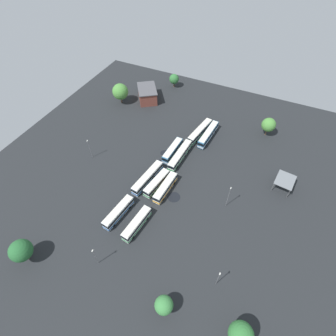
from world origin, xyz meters
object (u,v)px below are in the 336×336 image
(bus_row1_slot0, at_px, (173,150))
(depot_building, at_px, (147,94))
(lamp_post_far_corner, at_px, (90,148))
(tree_east_edge, at_px, (269,125))
(tree_south_edge, at_px, (164,305))
(tree_north_edge, at_px, (174,79))
(tree_northeast, at_px, (21,251))
(lamp_post_mid_lot, at_px, (228,196))
(lamp_post_near_entrance, at_px, (218,278))
(bus_row3_slot0, at_px, (118,212))
(tree_northwest, at_px, (120,92))
(lamp_post_by_building, at_px, (95,256))
(bus_row0_slot2, at_px, (208,134))
(bus_row2_slot2, at_px, (165,187))
(maintenance_shelter, at_px, (285,180))
(bus_row2_slot1, at_px, (157,183))
(bus_row2_slot0, at_px, (148,178))
(bus_row3_slot2, at_px, (137,224))
(bus_row0_slot1, at_px, (200,131))
(bus_row1_slot1, at_px, (180,155))
(tree_west_edge, at_px, (241,335))

(bus_row1_slot0, distance_m, depot_building, 38.41)
(lamp_post_far_corner, xyz_separation_m, tree_east_edge, (-41.48, 57.62, 0.48))
(depot_building, bearing_deg, tree_south_edge, 30.66)
(tree_north_edge, height_order, tree_northeast, tree_northeast)
(lamp_post_mid_lot, relative_size, tree_east_edge, 1.19)
(tree_south_edge, bearing_deg, lamp_post_far_corner, -126.88)
(lamp_post_near_entrance, bearing_deg, bus_row3_slot0, -101.25)
(tree_northwest, bearing_deg, lamp_post_by_building, 26.90)
(bus_row0_slot2, relative_size, tree_northeast, 1.84)
(lamp_post_far_corner, bearing_deg, bus_row0_slot2, 128.85)
(bus_row2_slot2, xyz_separation_m, maintenance_shelter, (-18.58, 35.98, 2.02))
(maintenance_shelter, bearing_deg, bus_row2_slot1, -65.37)
(lamp_post_mid_lot, relative_size, tree_south_edge, 1.46)
(bus_row2_slot1, bearing_deg, tree_northeast, -28.97)
(bus_row2_slot0, bearing_deg, bus_row3_slot2, 17.57)
(bus_row2_slot1, xyz_separation_m, tree_south_edge, (34.01, 19.18, 2.38))
(bus_row2_slot2, relative_size, tree_south_edge, 1.94)
(bus_row0_slot1, height_order, lamp_post_by_building, lamp_post_by_building)
(bus_row1_slot1, relative_size, bus_row3_slot0, 1.22)
(bus_row2_slot2, distance_m, lamp_post_near_entrance, 33.69)
(tree_northeast, bearing_deg, tree_south_edge, 96.40)
(bus_row2_slot0, relative_size, maintenance_shelter, 1.97)
(tree_north_edge, bearing_deg, bus_row1_slot1, 26.90)
(lamp_post_mid_lot, bearing_deg, bus_row0_slot1, -145.53)
(bus_row1_slot0, height_order, tree_northeast, tree_northeast)
(bus_row3_slot0, bearing_deg, bus_row0_slot2, 164.19)
(lamp_post_far_corner, bearing_deg, tree_northeast, 10.51)
(bus_row2_slot0, distance_m, tree_south_edge, 41.88)
(lamp_post_near_entrance, bearing_deg, tree_north_edge, -149.07)
(tree_east_edge, bearing_deg, depot_building, -91.51)
(lamp_post_mid_lot, bearing_deg, bus_row2_slot0, -86.52)
(bus_row3_slot0, distance_m, lamp_post_near_entrance, 35.35)
(tree_west_edge, height_order, tree_northeast, tree_west_edge)
(depot_building, bearing_deg, bus_row2_slot1, 31.57)
(bus_row3_slot0, distance_m, tree_northeast, 28.06)
(bus_row3_slot0, distance_m, lamp_post_far_corner, 29.31)
(tree_south_edge, height_order, tree_west_edge, tree_west_edge)
(bus_row0_slot2, distance_m, bus_row3_slot2, 48.54)
(bus_row2_slot2, height_order, tree_west_edge, tree_west_edge)
(bus_row3_slot0, xyz_separation_m, tree_south_edge, (18.44, 24.82, 2.38))
(lamp_post_far_corner, distance_m, tree_west_edge, 74.53)
(maintenance_shelter, height_order, tree_south_edge, tree_south_edge)
(bus_row2_slot0, xyz_separation_m, tree_east_edge, (-42.70, 32.69, 3.32))
(tree_south_edge, bearing_deg, depot_building, -149.34)
(lamp_post_by_building, xyz_separation_m, lamp_post_mid_lot, (-33.63, 26.81, 0.79))
(bus_row0_slot1, relative_size, bus_row1_slot0, 1.23)
(tree_northwest, bearing_deg, tree_east_edge, 95.14)
(bus_row1_slot1, xyz_separation_m, tree_east_edge, (-27.76, 26.80, 3.32))
(depot_building, xyz_separation_m, tree_northwest, (7.45, -9.86, 2.92))
(bus_row1_slot0, bearing_deg, depot_building, -137.35)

